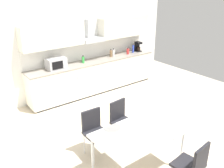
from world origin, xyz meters
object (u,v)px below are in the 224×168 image
at_px(bottle_green, 83,60).
at_px(bottle_blue, 133,49).
at_px(bottle_brown, 111,54).
at_px(dining_table, 139,135).
at_px(chair_near_right, 193,163).
at_px(coffee_maker, 138,47).
at_px(microwave, 56,63).
at_px(chair_far_right, 121,118).
at_px(bottle_red, 128,51).
at_px(bottle_white, 113,53).
at_px(chair_far_left, 94,128).
at_px(pendant_lamp, 142,65).

bearing_deg(bottle_green, bottle_blue, -0.68).
distance_m(bottle_brown, dining_table, 3.73).
bearing_deg(chair_near_right, bottle_blue, 59.36).
height_order(coffee_maker, chair_near_right, coffee_maker).
distance_m(microwave, bottle_blue, 2.58).
bearing_deg(bottle_blue, bottle_brown, 178.11).
relative_size(dining_table, chair_far_right, 1.62).
bearing_deg(bottle_green, bottle_red, -2.16).
bearing_deg(chair_far_right, dining_table, -110.45).
relative_size(bottle_white, bottle_blue, 0.84).
bearing_deg(bottle_green, bottle_brown, 0.39).
distance_m(bottle_red, chair_near_right, 4.54).
bearing_deg(bottle_green, chair_near_right, -98.32).
xyz_separation_m(chair_far_left, pendant_lamp, (0.31, -0.83, 1.35)).
height_order(bottle_green, bottle_blue, bottle_blue).
xyz_separation_m(coffee_maker, chair_far_right, (-2.63, -2.40, -0.55)).
relative_size(microwave, bottle_brown, 2.00).
relative_size(bottle_blue, chair_far_left, 0.33).
height_order(chair_far_right, chair_near_right, same).
xyz_separation_m(bottle_blue, chair_near_right, (-2.38, -4.02, -0.52)).
bearing_deg(microwave, chair_near_right, -87.16).
bearing_deg(bottle_blue, chair_far_right, -135.44).
bearing_deg(bottle_white, bottle_brown, -170.57).
distance_m(coffee_maker, bottle_brown, 1.07).
relative_size(bottle_green, chair_near_right, 0.24).
relative_size(dining_table, pendant_lamp, 4.40).
height_order(dining_table, pendant_lamp, pendant_lamp).
height_order(microwave, bottle_brown, microwave).
relative_size(coffee_maker, chair_near_right, 0.34).
distance_m(bottle_white, pendant_lamp, 3.88).
xyz_separation_m(bottle_brown, bottle_red, (0.59, -0.06, -0.02)).
bearing_deg(chair_far_left, bottle_green, 62.66).
bearing_deg(dining_table, pendant_lamp, -90.00).
height_order(bottle_white, chair_near_right, bottle_white).
xyz_separation_m(dining_table, pendant_lamp, (0.00, -0.00, 1.17)).
height_order(bottle_green, bottle_brown, bottle_brown).
xyz_separation_m(bottle_brown, chair_near_right, (-1.54, -4.04, -0.50)).
height_order(coffee_maker, chair_far_right, coffee_maker).
xyz_separation_m(coffee_maker, chair_far_left, (-3.25, -2.40, -0.55)).
xyz_separation_m(bottle_green, chair_far_left, (-1.23, -2.38, -0.49)).
distance_m(bottle_green, chair_near_right, 4.11).
bearing_deg(bottle_brown, bottle_red, -6.22).
distance_m(bottle_green, pendant_lamp, 3.44).
relative_size(chair_far_left, chair_far_right, 1.00).
xyz_separation_m(bottle_blue, chair_far_right, (-2.39, -2.36, -0.52)).
distance_m(microwave, chair_far_right, 2.44).
xyz_separation_m(bottle_green, bottle_white, (1.05, 0.02, 0.01)).
height_order(bottle_white, chair_far_left, bottle_white).
bearing_deg(bottle_blue, bottle_green, 179.32).
bearing_deg(bottle_blue, coffee_maker, 10.62).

